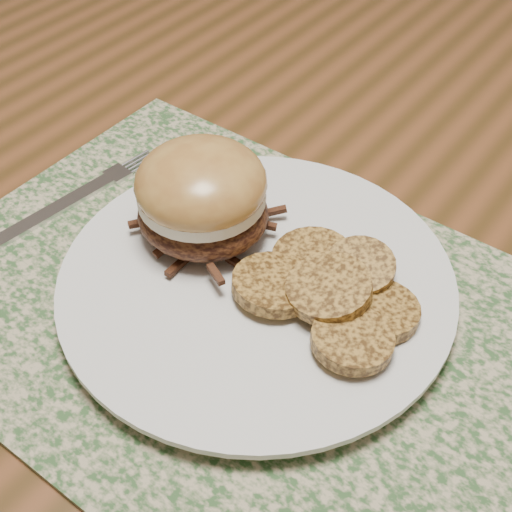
{
  "coord_description": "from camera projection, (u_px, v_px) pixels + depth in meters",
  "views": [
    {
      "loc": [
        0.03,
        -0.51,
        1.13
      ],
      "look_at": [
        -0.17,
        -0.23,
        0.79
      ],
      "focal_mm": 50.0,
      "sensor_mm": 36.0,
      "label": 1
    }
  ],
  "objects": [
    {
      "name": "placemat",
      "position": [
        235.0,
        310.0,
        0.49
      ],
      "size": [
        0.45,
        0.33,
        0.0
      ],
      "primitive_type": "cube",
      "color": "#30522A",
      "rests_on": "dining_table"
    },
    {
      "name": "dinner_plate",
      "position": [
        256.0,
        284.0,
        0.5
      ],
      "size": [
        0.26,
        0.26,
        0.02
      ],
      "primitive_type": "cylinder",
      "color": "silver",
      "rests_on": "placemat"
    },
    {
      "name": "pork_sandwich",
      "position": [
        202.0,
        196.0,
        0.5
      ],
      "size": [
        0.1,
        0.1,
        0.07
      ],
      "rotation": [
        0.0,
        0.0,
        0.03
      ],
      "color": "black",
      "rests_on": "dinner_plate"
    },
    {
      "name": "roasted_potatoes",
      "position": [
        331.0,
        290.0,
        0.47
      ],
      "size": [
        0.14,
        0.13,
        0.03
      ],
      "color": "olive",
      "rests_on": "dinner_plate"
    },
    {
      "name": "fork",
      "position": [
        78.0,
        197.0,
        0.58
      ],
      "size": [
        0.03,
        0.16,
        0.0
      ],
      "rotation": [
        0.0,
        0.0,
        -0.12
      ],
      "color": "silver",
      "rests_on": "placemat"
    }
  ]
}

